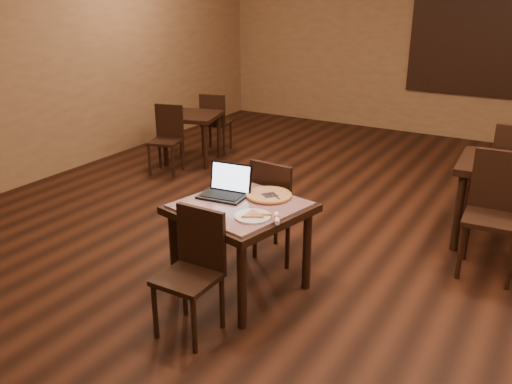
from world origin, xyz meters
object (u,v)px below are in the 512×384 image
Objects in this scene: other_table_a at (507,177)px; other_table_b_chair_far at (215,120)px; chair_main_near at (194,265)px; other_table_b_chair_near at (167,135)px; pizza_pan at (269,197)px; other_table_a_chair_near at (495,207)px; chair_main_far at (277,205)px; other_table_b at (192,122)px; laptop at (227,187)px; tiled_table at (241,216)px.

other_table_b_chair_far is (-4.13, 1.15, -0.18)m from other_table_a.
chair_main_near reaches higher than other_table_b_chair_near.
other_table_b_chair_near is (-2.60, 1.87, -0.26)m from pizza_pan.
other_table_a_chair_near reaches higher than other_table_b_chair_near.
chair_main_far is (-0.01, 1.24, 0.02)m from chair_main_near.
other_table_b is (-4.15, 0.62, -0.11)m from other_table_a.
other_table_a_chair_near is at bearing -150.63° from chair_main_far.
other_table_a is at bearing 48.51° from pizza_pan.
chair_main_far is 2.88× the size of pizza_pan.
chair_main_far is 2.41× the size of laptop.
tiled_table is at bearing -143.49° from other_table_a_chair_near.
laptop is at bearing 73.78° from chair_main_far.
other_table_a_chair_near is at bearing -93.63° from other_table_a.
other_table_a_chair_near reaches higher than other_table_b.
laptop reaches higher than chair_main_near.
other_table_b_chair_near is at bearing 167.11° from other_table_a_chair_near.
laptop reaches higher than other_table_a.
chair_main_far is 1.06× the size of other_table_b_chair_near.
other_table_b_chair_near is (-2.48, 1.50, -0.03)m from chair_main_far.
chair_main_far reaches higher than other_table_b.
other_table_a is at bearing 57.00° from chair_main_near.
chair_main_near reaches higher than pizza_pan.
pizza_pan is (0.12, 0.24, 0.11)m from tiled_table.
other_table_a is 1.03× the size of other_table_b_chair_near.
other_table_a_chair_near is at bearing 51.67° from tiled_table.
pizza_pan is 0.37× the size of other_table_b_chair_near.
other_table_a is (1.70, 1.40, 0.15)m from chair_main_far.
laptop is (-0.20, 0.73, 0.31)m from chair_main_near.
other_table_b is (-2.26, 2.53, -0.25)m from laptop.
laptop is at bearing 105.01° from chair_main_near.
laptop is 0.37× the size of other_table_a_chair_near.
laptop is 0.35m from pizza_pan.
laptop is 0.43× the size of other_table_a.
tiled_table is 1.19× the size of chair_main_near.
other_table_a_chair_near is at bearing -25.76° from other_table_b_chair_near.
laptop is at bearing -57.30° from other_table_b_chair_near.
other_table_a_chair_near reaches higher than pizza_pan.
other_table_a is (1.69, 2.64, 0.17)m from chair_main_near.
chair_main_far is at bearing -143.65° from other_table_a.
other_table_a_chair_near reaches higher than laptop.
chair_main_near reaches higher than other_table_a.
pizza_pan is at bearing -58.91° from other_table_b.
laptop is at bearing 110.24° from other_table_b_chair_far.
other_table_a_chair_near is (1.57, 1.16, -0.17)m from pizza_pan.
chair_main_far is 0.46m from pizza_pan.
chair_main_far is 0.89× the size of other_table_a_chair_near.
other_table_b_chair_far is (0.02, 0.52, -0.07)m from other_table_b.
other_table_b_chair_near is at bearing 151.60° from tiled_table.
other_table_a is at bearing 62.02° from tiled_table.
other_table_a is 4.20m from other_table_b.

